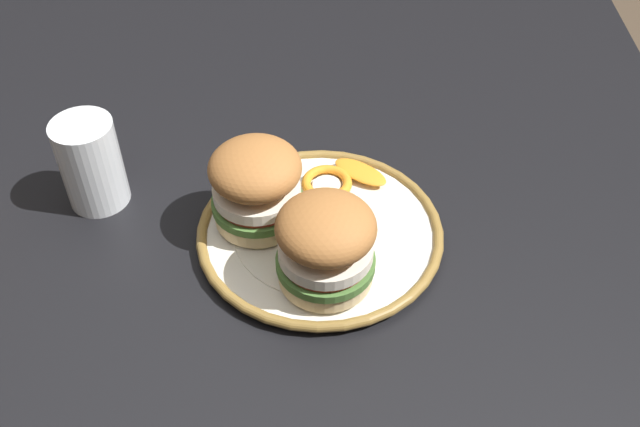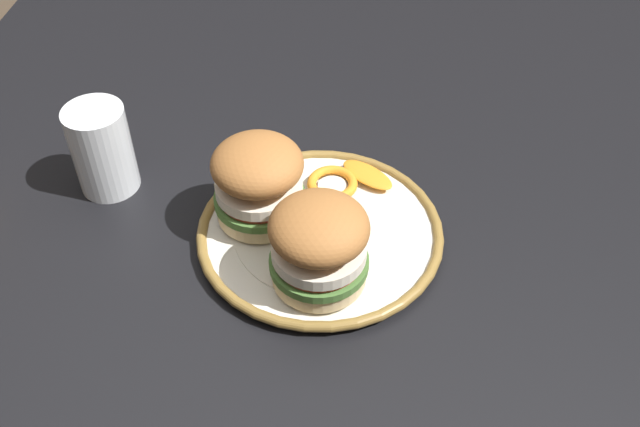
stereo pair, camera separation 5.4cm
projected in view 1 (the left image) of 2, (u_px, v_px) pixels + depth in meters
dining_table at (286, 257)px, 0.94m from camera, size 1.12×1.06×0.76m
dinner_plate at (320, 233)px, 0.82m from camera, size 0.28×0.28×0.02m
sandwich_half_left at (326, 243)px, 0.73m from camera, size 0.14×0.14×0.10m
sandwich_half_right at (256, 184)px, 0.79m from camera, size 0.14×0.14×0.10m
orange_peel_curled at (327, 183)px, 0.86m from camera, size 0.07×0.07×0.01m
orange_peel_strip_long at (360, 172)px, 0.88m from camera, size 0.07×0.08×0.01m
drinking_glass at (91, 170)px, 0.84m from camera, size 0.07×0.07×0.11m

